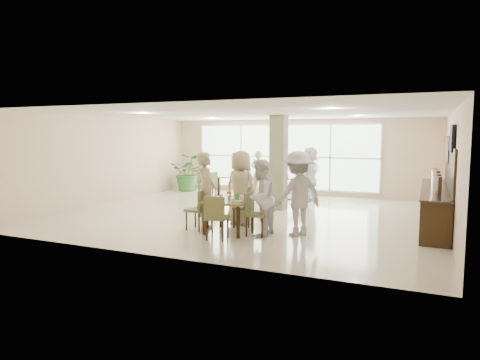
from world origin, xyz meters
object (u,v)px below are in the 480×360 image
at_px(buffet_counter, 436,203).
at_px(adult_b, 310,174).
at_px(round_table_right, 283,183).
at_px(teen_far, 241,188).
at_px(teen_left, 206,191).
at_px(adult_a, 273,177).
at_px(potted_plant, 188,172).
at_px(adult_standing, 258,173).
at_px(teen_right, 260,198).
at_px(main_table, 229,204).
at_px(teen_standing, 298,194).
at_px(round_table_left, 219,180).

bearing_deg(buffet_counter, adult_b, 146.08).
height_order(buffet_counter, adult_b, buffet_counter).
height_order(round_table_right, buffet_counter, buffet_counter).
bearing_deg(round_table_right, teen_far, -85.34).
bearing_deg(adult_b, teen_left, -1.90).
distance_m(teen_left, adult_a, 4.56).
distance_m(potted_plant, adult_standing, 2.92).
bearing_deg(teen_right, adult_b, -172.75).
xyz_separation_m(adult_b, adult_standing, (-2.16, 0.78, -0.09)).
bearing_deg(round_table_right, teen_left, -91.78).
xyz_separation_m(teen_far, adult_standing, (-1.57, 5.21, -0.10)).
bearing_deg(teen_far, teen_right, 147.56).
relative_size(main_table, teen_far, 0.53).
distance_m(round_table_right, teen_standing, 5.42).
bearing_deg(teen_left, main_table, -115.44).
xyz_separation_m(buffet_counter, adult_a, (-4.88, 1.90, 0.29)).
xyz_separation_m(main_table, round_table_right, (-0.47, 5.42, -0.10)).
distance_m(main_table, round_table_left, 5.81).
relative_size(potted_plant, teen_standing, 0.79).
xyz_separation_m(teen_standing, adult_b, (-1.01, 4.93, -0.02)).
bearing_deg(teen_standing, potted_plant, -94.54).
xyz_separation_m(teen_left, teen_right, (1.38, -0.06, -0.07)).
xyz_separation_m(round_table_left, buffet_counter, (7.13, -2.33, -0.02)).
bearing_deg(buffet_counter, teen_standing, -140.03).
xyz_separation_m(round_table_left, teen_far, (2.72, -4.19, 0.35)).
height_order(round_table_right, teen_left, teen_left).
xyz_separation_m(round_table_left, teen_standing, (4.32, -4.69, 0.36)).
relative_size(teen_right, adult_standing, 1.03).
bearing_deg(round_table_left, adult_b, 4.14).
height_order(potted_plant, adult_b, adult_b).
relative_size(buffet_counter, adult_b, 2.56).
height_order(teen_far, adult_a, teen_far).
relative_size(main_table, adult_b, 0.54).
xyz_separation_m(potted_plant, teen_far, (4.48, -5.03, 0.18)).
xyz_separation_m(teen_standing, adult_a, (-2.07, 4.26, -0.09)).
height_order(adult_a, adult_b, adult_b).
bearing_deg(teen_right, buffet_counter, 131.76).
height_order(teen_standing, adult_b, teen_standing).
height_order(round_table_right, adult_standing, adult_standing).
bearing_deg(round_table_left, round_table_right, 8.24).
bearing_deg(teen_right, adult_a, -159.70).
xyz_separation_m(potted_plant, adult_standing, (2.91, 0.18, 0.09)).
distance_m(round_table_right, adult_b, 1.03).
height_order(round_table_left, round_table_right, same).
xyz_separation_m(round_table_right, adult_a, (-0.10, -0.78, 0.29)).
height_order(round_table_right, teen_standing, teen_standing).
bearing_deg(buffet_counter, teen_left, -151.76).
bearing_deg(round_table_left, teen_right, -54.79).
relative_size(potted_plant, adult_a, 0.87).
relative_size(teen_right, adult_b, 0.92).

